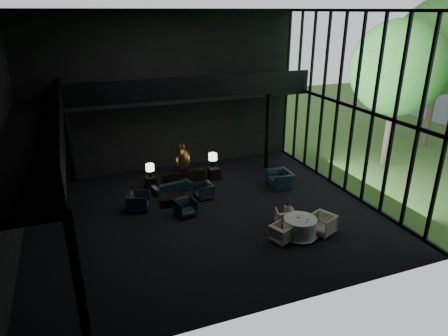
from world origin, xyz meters
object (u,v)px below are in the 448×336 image
object	(u,v)px
bronze_urn	(182,159)
dining_chair_east	(322,222)
dining_chair_north	(285,217)
child	(287,209)
lounge_armchair_west	(138,200)
table_lamp_right	(213,157)
window_armchair	(280,176)
side_table_right	(214,173)
dining_table	(300,228)
side_table_left	(151,182)
coffee_table	(170,200)
console	(184,177)
table_lamp_left	(150,168)
lounge_armchair_east	(204,190)
lounge_armchair_south	(185,206)
sofa	(172,185)
dining_chair_west	(282,233)

from	to	relation	value
bronze_urn	dining_chair_east	xyz separation A→B (m)	(3.66, -6.53, -0.79)
dining_chair_north	child	size ratio (longest dim) A/B	1.19
dining_chair_east	lounge_armchair_west	bearing A→B (deg)	-149.23
table_lamp_right	window_armchair	world-z (taller)	table_lamp_right
side_table_right	dining_chair_north	world-z (taller)	dining_chair_north
dining_chair_north	dining_table	bearing A→B (deg)	110.78
bronze_urn	side_table_left	distance (m)	1.88
coffee_table	dining_chair_east	distance (m)	6.59
console	side_table_left	bearing A→B (deg)	173.65
side_table_left	dining_chair_north	world-z (taller)	dining_chair_north
console	dining_chair_north	size ratio (longest dim) A/B	3.19
window_armchair	child	distance (m)	3.74
console	side_table_left	size ratio (longest dim) A/B	3.81
table_lamp_right	dining_chair_east	xyz separation A→B (m)	(2.06, -6.64, -0.62)
dining_table	dining_chair_north	world-z (taller)	dining_table
console	table_lamp_left	size ratio (longest dim) A/B	3.16
window_armchair	dining_chair_north	size ratio (longest dim) A/B	1.95
lounge_armchair_east	side_table_right	bearing A→B (deg)	142.22
coffee_table	dining_chair_east	bearing A→B (deg)	-43.11
dining_chair_north	dining_chair_east	bearing A→B (deg)	148.30
console	bronze_urn	bearing A→B (deg)	90.00
table_lamp_left	lounge_armchair_east	distance (m)	2.89
side_table_left	coffee_table	world-z (taller)	side_table_left
console	bronze_urn	world-z (taller)	bronze_urn
table_lamp_right	lounge_armchair_south	xyz separation A→B (m)	(-2.41, -3.41, -0.68)
sofa	child	size ratio (longest dim) A/B	2.99
bronze_urn	dining_chair_east	world-z (taller)	bronze_urn
dining_chair_east	dining_chair_west	xyz separation A→B (m)	(-1.72, 0.04, -0.13)
console	dining_chair_west	size ratio (longest dim) A/B	3.00
dining_chair_east	child	bearing A→B (deg)	-160.60
bronze_urn	window_armchair	xyz separation A→B (m)	(4.23, -2.11, -0.70)
bronze_urn	table_lamp_right	bearing A→B (deg)	3.90
dining_chair_west	sofa	bearing A→B (deg)	4.29
side_table_right	coffee_table	xyz separation A→B (m)	(-2.75, -1.97, -0.10)
dining_chair_west	child	xyz separation A→B (m)	(0.77, 0.97, 0.37)
sofa	window_armchair	world-z (taller)	window_armchair
table_lamp_right	child	bearing A→B (deg)	-78.83
side_table_left	window_armchair	xyz separation A→B (m)	(5.83, -2.16, 0.28)
side_table_left	lounge_armchair_east	world-z (taller)	lounge_armchair_east
coffee_table	bronze_urn	bearing A→B (deg)	60.56
sofa	side_table_left	bearing A→B (deg)	-54.50
lounge_armchair_west	dining_chair_north	distance (m)	6.18
side_table_right	dining_table	world-z (taller)	dining_table
lounge_armchair_west	window_armchair	world-z (taller)	window_armchair
window_armchair	lounge_armchair_west	bearing A→B (deg)	-88.25
table_lamp_right	dining_chair_west	xyz separation A→B (m)	(0.34, -6.60, -0.75)
lounge_armchair_east	window_armchair	xyz separation A→B (m)	(3.82, -0.09, 0.17)
lounge_armchair_east	bronze_urn	bearing A→B (deg)	-174.92
console	dining_chair_east	bearing A→B (deg)	-60.23
lounge_armchair_west	dining_chair_north	world-z (taller)	lounge_armchair_west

